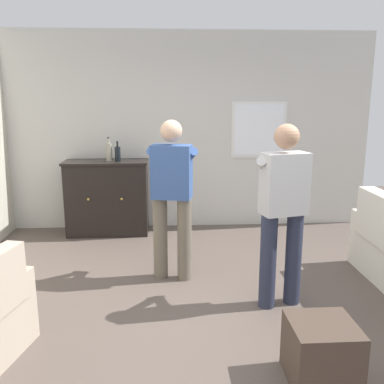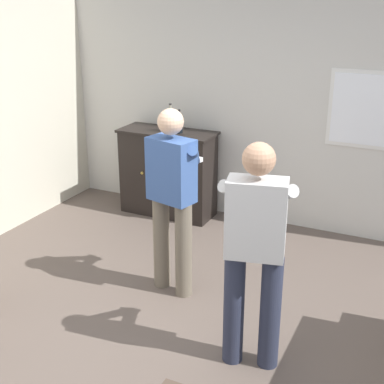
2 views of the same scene
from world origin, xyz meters
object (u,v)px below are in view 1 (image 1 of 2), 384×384
object	(u,v)px
ottoman	(321,352)
person_standing_left	(172,192)
bottle_liquor_amber	(109,152)
person_standing_right	(283,207)
bottle_wine_green	(118,154)
sideboard_cabinet	(107,198)

from	to	relation	value
ottoman	person_standing_left	xyz separation A→B (m)	(-0.98, 1.77, 0.72)
bottle_liquor_amber	ottoman	size ratio (longest dim) A/B	0.74
bottle_liquor_amber	person_standing_right	bearing A→B (deg)	-50.68
bottle_wine_green	person_standing_right	distance (m)	2.79
bottle_liquor_amber	sideboard_cabinet	bearing A→B (deg)	165.83
bottle_liquor_amber	bottle_wine_green	bearing A→B (deg)	-4.51
bottle_liquor_amber	person_standing_left	bearing A→B (deg)	-61.78
person_standing_right	ottoman	bearing A→B (deg)	-90.02
sideboard_cabinet	person_standing_left	size ratio (longest dim) A/B	0.69
bottle_liquor_amber	person_standing_left	world-z (taller)	person_standing_left
bottle_wine_green	bottle_liquor_amber	bearing A→B (deg)	175.49
person_standing_right	sideboard_cabinet	bearing A→B (deg)	129.94
sideboard_cabinet	bottle_wine_green	world-z (taller)	bottle_wine_green
sideboard_cabinet	person_standing_right	world-z (taller)	person_standing_right
bottle_liquor_amber	person_standing_right	size ratio (longest dim) A/B	0.20
bottle_wine_green	ottoman	world-z (taller)	bottle_wine_green
bottle_wine_green	bottle_liquor_amber	world-z (taller)	bottle_liquor_amber
ottoman	person_standing_left	size ratio (longest dim) A/B	0.26
sideboard_cabinet	person_standing_right	size ratio (longest dim) A/B	0.69
sideboard_cabinet	bottle_wine_green	xyz separation A→B (m)	(0.17, -0.02, 0.62)
bottle_wine_green	person_standing_left	xyz separation A→B (m)	(0.72, -1.55, -0.20)
person_standing_right	bottle_wine_green	bearing A→B (deg)	127.57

